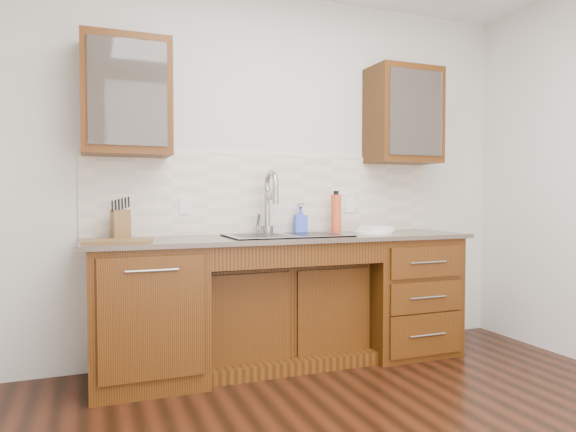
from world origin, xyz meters
name	(u,v)px	position (x,y,z in m)	size (l,w,h in m)	color
wall_back	(269,175)	(0.00, 1.80, 1.35)	(4.00, 0.10, 2.70)	silver
base_cabinet_left	(147,313)	(-0.95, 1.44, 0.44)	(0.70, 0.62, 0.88)	#593014
base_cabinet_center	(281,312)	(0.00, 1.53, 0.35)	(1.20, 0.44, 0.70)	#593014
base_cabinet_right	(401,293)	(0.95, 1.44, 0.44)	(0.70, 0.62, 0.88)	#593014
countertop	(287,238)	(0.00, 1.43, 0.90)	(2.70, 0.65, 0.03)	#84705B
backsplash	(272,194)	(0.00, 1.74, 1.21)	(2.70, 0.02, 0.59)	beige
sink	(287,248)	(0.00, 1.41, 0.83)	(0.84, 0.46, 0.19)	#9E9EA5
faucet	(267,207)	(-0.07, 1.64, 1.11)	(0.04, 0.04, 0.40)	#999993
filter_tap	(298,217)	(0.18, 1.65, 1.03)	(0.02, 0.02, 0.24)	#999993
upper_cabinet_left	(126,97)	(-1.05, 1.58, 1.83)	(0.55, 0.34, 0.75)	#593014
upper_cabinet_right	(403,116)	(1.05, 1.58, 1.83)	(0.55, 0.34, 0.75)	#593014
outlet_left	(185,206)	(-0.65, 1.73, 1.12)	(0.08, 0.01, 0.12)	white
outlet_right	(349,205)	(0.65, 1.73, 1.12)	(0.08, 0.01, 0.12)	white
soap_bottle	(301,220)	(0.20, 1.65, 1.01)	(0.09, 0.09, 0.20)	blue
water_bottle	(336,214)	(0.47, 1.60, 1.05)	(0.08, 0.08, 0.29)	#D04722
plate	(373,232)	(0.68, 1.42, 0.92)	(0.29, 0.29, 0.02)	white
dish_towel	(376,229)	(0.74, 1.46, 0.94)	(0.22, 0.16, 0.03)	silver
knife_block	(120,224)	(-1.09, 1.58, 1.00)	(0.10, 0.17, 0.19)	brown
cutting_board	(119,241)	(-1.12, 1.30, 0.92)	(0.37, 0.26, 0.02)	olive
cup_left_a	(118,105)	(-1.10, 1.58, 1.77)	(0.12, 0.12, 0.10)	white
cup_left_b	(134,106)	(-1.00, 1.58, 1.77)	(0.10, 0.10, 0.09)	silver
cup_right_a	(389,122)	(0.92, 1.58, 1.77)	(0.12, 0.12, 0.10)	white
cup_right_b	(415,123)	(1.16, 1.58, 1.77)	(0.10, 0.10, 0.09)	white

